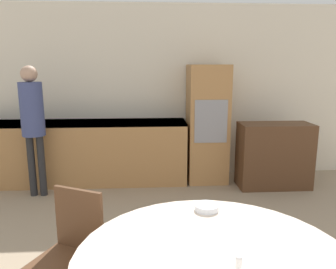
% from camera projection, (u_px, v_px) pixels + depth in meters
% --- Properties ---
extents(wall_back, '(6.87, 0.05, 2.60)m').
position_uv_depth(wall_back, '(156.00, 92.00, 5.02)').
color(wall_back, silver).
rests_on(wall_back, ground_plane).
extents(kitchen_counter, '(3.01, 0.60, 0.91)m').
position_uv_depth(kitchen_counter, '(83.00, 152.00, 4.79)').
color(kitchen_counter, '#AD7A47').
rests_on(kitchen_counter, ground_plane).
extents(oven_unit, '(0.57, 0.59, 1.71)m').
position_uv_depth(oven_unit, '(207.00, 124.00, 4.83)').
color(oven_unit, '#AD7A47').
rests_on(oven_unit, ground_plane).
extents(sideboard, '(1.00, 0.45, 0.91)m').
position_uv_depth(sideboard, '(274.00, 155.00, 4.62)').
color(sideboard, '#51331E').
rests_on(sideboard, ground_plane).
extents(chair_far_left, '(0.53, 0.53, 0.88)m').
position_uv_depth(chair_far_left, '(71.00, 248.00, 2.20)').
color(chair_far_left, '#51331E').
rests_on(chair_far_left, ground_plane).
extents(person_standing, '(0.29, 0.29, 1.70)m').
position_uv_depth(person_standing, '(32.00, 116.00, 4.16)').
color(person_standing, '#262628').
rests_on(person_standing, ground_plane).
extents(bowl_near, '(0.17, 0.17, 0.04)m').
position_uv_depth(bowl_near, '(207.00, 207.00, 2.25)').
color(bowl_near, silver).
rests_on(bowl_near, dining_table).
extents(salt_shaker, '(0.03, 0.03, 0.09)m').
position_uv_depth(salt_shaker, '(239.00, 264.00, 1.57)').
color(salt_shaker, white).
rests_on(salt_shaker, dining_table).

